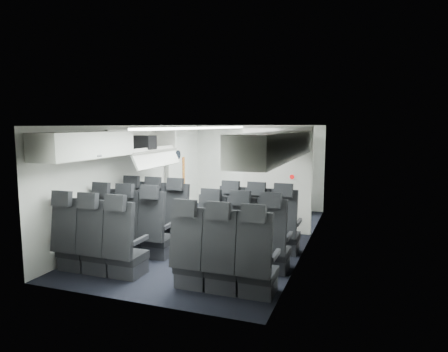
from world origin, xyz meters
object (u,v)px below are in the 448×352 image
Objects in this scene: boarding_door at (176,175)px; seat_row_mid at (185,237)px; flight_attendant at (256,183)px; seat_row_rear at (157,254)px; galley_unit at (292,174)px; seat_row_front at (207,223)px; carry_on_bag at (143,142)px.

seat_row_mid is at bearing -61.23° from boarding_door.
boarding_door reaches higher than flight_attendant.
flight_attendant reaches higher than seat_row_rear.
galley_unit is at bearing 77.12° from seat_row_mid.
boarding_door reaches higher than seat_row_front.
carry_on_bag is at bearing 124.72° from seat_row_rear.
seat_row_rear is at bearing -90.00° from seat_row_front.
flight_attendant is 3.84× the size of carry_on_bag.
seat_row_front is 2.31m from flight_attendant.
seat_row_rear is 4.25m from boarding_door.
boarding_door is (-2.59, -1.17, 0.00)m from galley_unit.
seat_row_mid is 4.30m from galley_unit.
carry_on_bag is (-1.40, 0.22, 1.42)m from seat_row_front.
carry_on_bag is at bearing -82.69° from boarding_door.
boarding_door is at bearing 128.16° from seat_row_front.
carry_on_bag is at bearing -127.76° from galley_unit.
galley_unit reaches higher than boarding_door.
seat_row_rear is at bearing -67.13° from boarding_door.
galley_unit reaches higher than seat_row_rear.
seat_row_front is 1.98× the size of flight_attendant.
galley_unit is at bearing 53.67° from carry_on_bag.
seat_row_front is at bearing 90.00° from seat_row_mid.
seat_row_rear is 1.79× the size of boarding_door.
galley_unit is at bearing 24.28° from boarding_door.
carry_on_bag is (-2.35, -3.03, 0.88)m from galley_unit.
carry_on_bag reaches higher than seat_row_front.
galley_unit is 1.13× the size of flight_attendant.
seat_row_mid is (0.00, -0.90, 0.00)m from seat_row_front.
boarding_door is 2.07m from carry_on_bag.
boarding_door is 1.11× the size of flight_attendant.
seat_row_front and seat_row_rear have the same top height.
seat_row_front is 1.80m from seat_row_rear.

